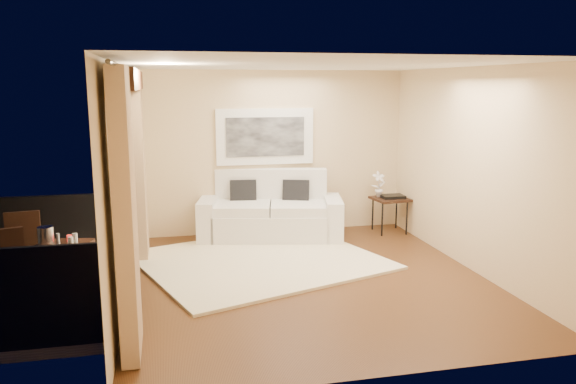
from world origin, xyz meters
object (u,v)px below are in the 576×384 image
object	(u,v)px
bistro_table	(61,252)
balcony_chair_near	(4,269)
side_table	(390,201)
balcony_chair_far	(25,241)
ice_bucket	(46,235)
orchid	(379,184)
sofa	(271,214)

from	to	relation	value
bistro_table	balcony_chair_near	distance (m)	0.65
side_table	balcony_chair_far	size ratio (longest dim) A/B	0.66
balcony_chair_far	ice_bucket	distance (m)	0.87
ice_bucket	balcony_chair_near	bearing A→B (deg)	-123.15
side_table	balcony_chair_near	xyz separation A→B (m)	(-5.36, -2.54, 0.04)
orchid	ice_bucket	bearing A→B (deg)	-156.20
balcony_chair_far	balcony_chair_near	bearing A→B (deg)	88.13
sofa	ice_bucket	bearing A→B (deg)	-132.61
side_table	ice_bucket	size ratio (longest dim) A/B	3.07
ice_bucket	bistro_table	bearing A→B (deg)	-26.94
side_table	orchid	xyz separation A→B (m)	(-0.16, 0.11, 0.28)
balcony_chair_far	orchid	bearing A→B (deg)	-170.09
ice_bucket	side_table	bearing A→B (deg)	22.03
bistro_table	balcony_chair_far	xyz separation A→B (m)	(-0.56, 0.82, -0.06)
balcony_chair_near	side_table	bearing A→B (deg)	9.33
balcony_chair_near	ice_bucket	bearing A→B (deg)	40.84
side_table	orchid	world-z (taller)	orchid
side_table	orchid	distance (m)	0.34
balcony_chair_far	ice_bucket	bearing A→B (deg)	113.32
side_table	ice_bucket	world-z (taller)	ice_bucket
sofa	balcony_chair_near	bearing A→B (deg)	-129.65
balcony_chair_far	sofa	bearing A→B (deg)	-162.75
balcony_chair_near	ice_bucket	world-z (taller)	balcony_chair_near
side_table	bistro_table	size ratio (longest dim) A/B	0.89
sofa	side_table	xyz separation A→B (m)	(2.03, -0.10, 0.15)
orchid	ice_bucket	distance (m)	5.32
sofa	balcony_chair_near	size ratio (longest dim) A/B	2.46
balcony_chair_far	balcony_chair_near	xyz separation A→B (m)	(0.07, -1.24, 0.03)
bistro_table	ice_bucket	size ratio (longest dim) A/B	3.45
balcony_chair_near	sofa	bearing A→B (deg)	22.34
sofa	orchid	xyz separation A→B (m)	(1.86, 0.01, 0.43)
bistro_table	balcony_chair_far	bearing A→B (deg)	124.51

